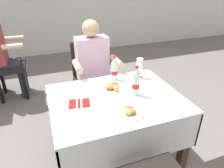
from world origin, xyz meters
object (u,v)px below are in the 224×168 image
beer_glass_left (139,68)px  background_chair_right (1,63)px  cola_bottle_secondary (114,70)px  napkin_cutlery_set (79,103)px  plate_near_camera (129,111)px  background_patron (2,53)px  plate_far_diner (113,87)px  seated_diner_far (94,69)px  chair_far_diner_seat (92,77)px  cola_bottle_primary (136,83)px  main_dining_table (116,114)px

beer_glass_left → background_chair_right: size_ratio=0.21×
cola_bottle_secondary → background_chair_right: bearing=131.2°
napkin_cutlery_set → plate_near_camera: bearing=-37.2°
plate_near_camera → background_patron: background_patron is taller
cola_bottle_secondary → plate_far_diner: bearing=-114.1°
seated_diner_far → beer_glass_left: 0.57m
seated_diner_far → napkin_cutlery_set: 0.77m
seated_diner_far → plate_near_camera: seated_diner_far is taller
beer_glass_left → plate_far_diner: bearing=-155.4°
chair_far_diner_seat → plate_far_diner: 0.72m
background_patron → cola_bottle_secondary: bearing=-49.9°
cola_bottle_primary → background_patron: (-1.24, 1.73, -0.15)m
plate_far_diner → main_dining_table: bearing=-99.0°
chair_far_diner_seat → background_chair_right: size_ratio=1.00×
seated_diner_far → cola_bottle_primary: seated_diner_far is taller
chair_far_diner_seat → cola_bottle_secondary: bearing=-78.1°
cola_bottle_secondary → chair_far_diner_seat: bearing=101.9°
seated_diner_far → beer_glass_left: size_ratio=6.20×
chair_far_diner_seat → beer_glass_left: 0.71m
chair_far_diner_seat → background_chair_right: same height
chair_far_diner_seat → cola_bottle_secondary: 0.59m
seated_diner_far → cola_bottle_primary: bearing=-76.3°
plate_near_camera → background_chair_right: background_chair_right is taller
main_dining_table → beer_glass_left: (0.36, 0.29, 0.28)m
beer_glass_left → cola_bottle_secondary: (-0.26, 0.03, 0.00)m
napkin_cutlery_set → background_chair_right: (-0.80, 1.70, -0.19)m
plate_far_diner → beer_glass_left: (0.34, 0.16, 0.08)m
chair_far_diner_seat → plate_far_diner: size_ratio=4.09×
background_chair_right → seated_diner_far: bearing=-41.9°
main_dining_table → plate_near_camera: bearing=-86.1°
cola_bottle_secondary → background_patron: background_patron is taller
seated_diner_far → napkin_cutlery_set: size_ratio=6.43×
plate_far_diner → background_patron: background_patron is taller
main_dining_table → background_chair_right: size_ratio=1.14×
plate_near_camera → napkin_cutlery_set: size_ratio=1.24×
cola_bottle_secondary → seated_diner_far: bearing=105.3°
chair_far_diner_seat → beer_glass_left: (0.36, -0.53, 0.29)m
plate_near_camera → background_patron: (-1.08, 1.96, -0.05)m
chair_far_diner_seat → background_chair_right: 1.43m
cola_bottle_primary → background_chair_right: 2.18m
plate_near_camera → cola_bottle_secondary: cola_bottle_secondary is taller
cola_bottle_secondary → background_chair_right: size_ratio=0.26×
plate_far_diner → cola_bottle_primary: bearing=-44.3°
cola_bottle_secondary → napkin_cutlery_set: size_ratio=1.27×
main_dining_table → chair_far_diner_seat: size_ratio=1.14×
seated_diner_far → background_patron: 1.46m
chair_far_diner_seat → plate_far_diner: bearing=-88.2°
beer_glass_left → background_patron: (-1.43, 1.42, -0.13)m
plate_near_camera → beer_glass_left: size_ratio=1.19×
cola_bottle_primary → beer_glass_left: bearing=58.5°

